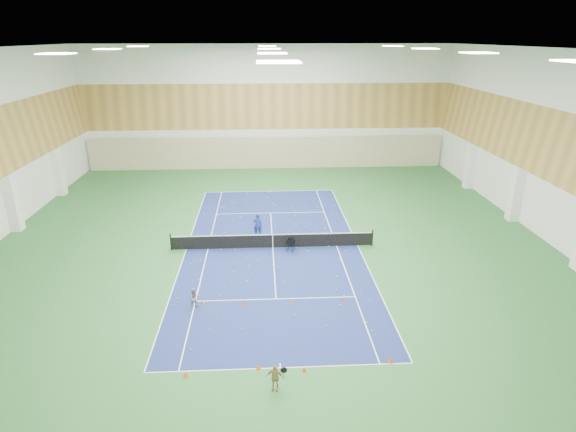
% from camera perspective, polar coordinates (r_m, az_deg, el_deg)
% --- Properties ---
extents(ground, '(40.00, 40.00, 0.00)m').
position_cam_1_polar(ground, '(30.78, -1.82, -3.78)').
color(ground, '#2B642F').
rests_on(ground, ground).
extents(room_shell, '(36.00, 40.00, 12.00)m').
position_cam_1_polar(room_shell, '(28.83, -1.95, 7.14)').
color(room_shell, white).
rests_on(room_shell, ground).
extents(wood_cladding, '(36.00, 40.00, 8.00)m').
position_cam_1_polar(wood_cladding, '(28.43, -2.00, 11.07)').
color(wood_cladding, '#BA8B45').
rests_on(wood_cladding, room_shell).
extents(ceiling_light_grid, '(21.40, 25.40, 0.06)m').
position_cam_1_polar(ceiling_light_grid, '(28.05, -2.10, 18.99)').
color(ceiling_light_grid, white).
rests_on(ceiling_light_grid, room_shell).
extents(court_surface, '(10.97, 23.77, 0.01)m').
position_cam_1_polar(court_surface, '(30.78, -1.82, -3.77)').
color(court_surface, navy).
rests_on(court_surface, ground).
extents(tennis_balls_scatter, '(10.57, 22.77, 0.07)m').
position_cam_1_polar(tennis_balls_scatter, '(30.76, -1.82, -3.70)').
color(tennis_balls_scatter, yellow).
rests_on(tennis_balls_scatter, ground).
extents(tennis_net, '(12.80, 0.10, 1.10)m').
position_cam_1_polar(tennis_net, '(30.56, -1.83, -2.84)').
color(tennis_net, black).
rests_on(tennis_net, ground).
extents(back_curtain, '(35.40, 0.16, 3.20)m').
position_cam_1_polar(back_curtain, '(49.06, -2.44, 7.51)').
color(back_curtain, '#C6B793').
rests_on(back_curtain, ground).
extents(coach, '(0.63, 0.45, 1.62)m').
position_cam_1_polar(coach, '(32.36, -3.63, -1.00)').
color(coach, navy).
rests_on(coach, ground).
extents(child_court, '(0.61, 0.53, 1.05)m').
position_cam_1_polar(child_court, '(24.57, -11.02, -9.53)').
color(child_court, gray).
rests_on(child_court, ground).
extents(child_apron, '(0.71, 0.43, 1.13)m').
position_cam_1_polar(child_apron, '(19.23, -1.58, -18.57)').
color(child_apron, tan).
rests_on(child_apron, ground).
extents(ball_cart, '(0.61, 0.61, 0.84)m').
position_cam_1_polar(ball_cart, '(30.11, 0.30, -3.48)').
color(ball_cart, black).
rests_on(ball_cart, ground).
extents(cone_svc_a, '(0.18, 0.18, 0.19)m').
position_cam_1_polar(cone_svc_a, '(25.03, -10.09, -10.00)').
color(cone_svc_a, '#D75B0B').
rests_on(cone_svc_a, ground).
extents(cone_svc_b, '(0.22, 0.22, 0.25)m').
position_cam_1_polar(cone_svc_b, '(24.61, -5.13, -10.23)').
color(cone_svc_b, '#F2470C').
rests_on(cone_svc_b, ground).
extents(cone_svc_c, '(0.18, 0.18, 0.20)m').
position_cam_1_polar(cone_svc_c, '(24.70, 0.34, -10.09)').
color(cone_svc_c, '#F6530C').
rests_on(cone_svc_c, ground).
extents(cone_svc_d, '(0.17, 0.17, 0.19)m').
position_cam_1_polar(cone_svc_d, '(25.02, 6.44, -9.80)').
color(cone_svc_d, '#D7420B').
rests_on(cone_svc_d, ground).
extents(cone_base_a, '(0.23, 0.23, 0.25)m').
position_cam_1_polar(cone_base_a, '(20.48, -12.01, -17.84)').
color(cone_base_a, '#FF570D').
rests_on(cone_base_a, ground).
extents(cone_base_b, '(0.22, 0.22, 0.25)m').
position_cam_1_polar(cone_base_b, '(20.47, -3.51, -17.37)').
color(cone_base_b, orange).
rests_on(cone_base_b, ground).
extents(cone_base_c, '(0.18, 0.18, 0.20)m').
position_cam_1_polar(cone_base_c, '(20.35, 1.93, -17.70)').
color(cone_base_c, '#E8440C').
rests_on(cone_base_c, ground).
extents(cone_base_d, '(0.22, 0.22, 0.24)m').
position_cam_1_polar(cone_base_d, '(21.19, 12.05, -16.37)').
color(cone_base_d, '#FF410D').
rests_on(cone_base_d, ground).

